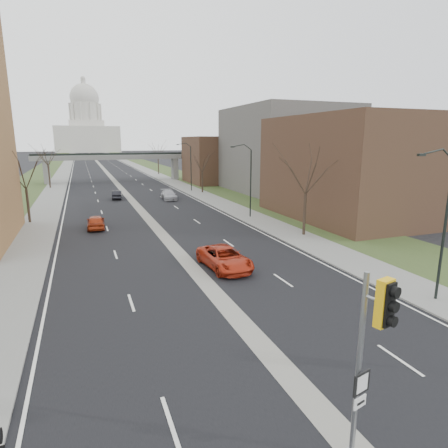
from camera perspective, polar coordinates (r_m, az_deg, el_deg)
ground at (r=14.56m, az=15.98°, el=-27.15°), size 700.00×700.00×0.00m
road_surface at (r=159.16m, az=-18.47°, el=8.67°), size 20.00×600.00×0.01m
median_strip at (r=159.16m, az=-18.47°, el=8.66°), size 1.20×600.00×0.02m
sidewalk_right at (r=160.14m, az=-14.13°, el=8.97°), size 4.00×600.00×0.12m
sidewalk_left at (r=159.07m, az=-22.82°, el=8.35°), size 4.00×600.00×0.12m
grass_verge_right at (r=160.97m, az=-11.99°, el=9.09°), size 8.00×600.00×0.10m
grass_verge_left at (r=159.36m, az=-25.00°, el=8.16°), size 8.00×600.00×0.10m
commercial_block_near at (r=48.26m, az=19.60°, el=8.09°), size 16.00×20.00×12.00m
commercial_block_mid at (r=70.18m, az=9.37°, el=11.06°), size 18.00×22.00×15.00m
commercial_block_far at (r=84.05m, az=-0.55°, el=9.75°), size 14.00×14.00×10.00m
pedestrian_bridge at (r=89.12m, az=-16.46°, el=9.31°), size 34.00×3.00×6.45m
capitol at (r=328.94m, az=-20.18°, el=13.51°), size 48.00×42.00×55.75m
streetlight_near at (r=23.47m, az=30.05°, el=5.43°), size 2.61×0.20×8.70m
streetlight_mid at (r=44.64m, az=3.18°, el=9.71°), size 2.61×0.20×8.70m
streetlight_far at (r=69.19m, az=-5.75°, el=10.69°), size 2.61×0.20×8.70m
tree_left_b at (r=47.19m, az=-28.21°, el=7.52°), size 6.75×6.75×8.81m
tree_left_c at (r=80.97m, az=-25.40°, el=9.90°), size 7.65×7.65×9.99m
tree_right_a at (r=36.83m, az=12.49°, el=8.33°), size 7.20×7.20×9.40m
tree_right_b at (r=66.92m, az=-3.36°, el=9.70°), size 6.30×6.30×8.22m
tree_right_c at (r=105.69m, az=-10.06°, el=11.26°), size 7.65×7.65×9.99m
signal_pole_median at (r=11.16m, az=21.66°, el=-15.83°), size 0.74×0.97×5.81m
car_left_near at (r=42.01m, az=-18.95°, el=0.32°), size 1.94×4.48×1.51m
car_left_far at (r=62.66m, az=-16.00°, el=4.31°), size 1.90×4.25×1.35m
car_right_near at (r=27.53m, az=0.07°, el=-5.18°), size 3.03×5.85×1.58m
car_right_mid at (r=60.30m, az=-8.41°, el=4.41°), size 2.29×5.16×1.47m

